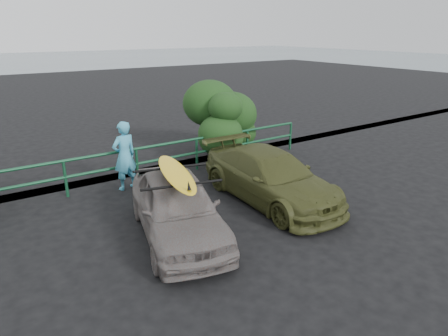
# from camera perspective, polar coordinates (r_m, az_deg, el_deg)

# --- Properties ---
(ground) EXTENTS (80.00, 80.00, 0.00)m
(ground) POSITION_cam_1_polar(r_m,az_deg,el_deg) (7.56, -4.42, -14.91)
(ground) COLOR black
(guardrail) EXTENTS (14.00, 0.08, 1.04)m
(guardrail) POSITION_cam_1_polar(r_m,az_deg,el_deg) (11.54, -16.90, -0.46)
(guardrail) COLOR #14482B
(guardrail) RESTS_ON ground
(shrub_right) EXTENTS (3.20, 2.40, 2.47)m
(shrub_right) POSITION_cam_1_polar(r_m,az_deg,el_deg) (13.93, 2.14, 6.74)
(shrub_right) COLOR #1B3D16
(shrub_right) RESTS_ON ground
(sedan) EXTENTS (2.52, 4.23, 1.35)m
(sedan) POSITION_cam_1_polar(r_m,az_deg,el_deg) (8.55, -6.69, -5.55)
(sedan) COLOR slate
(sedan) RESTS_ON ground
(olive_vehicle) EXTENTS (1.92, 4.50, 1.29)m
(olive_vehicle) POSITION_cam_1_polar(r_m,az_deg,el_deg) (10.35, 6.63, -1.23)
(olive_vehicle) COLOR #42451E
(olive_vehicle) RESTS_ON ground
(man) EXTENTS (0.78, 0.59, 1.92)m
(man) POSITION_cam_1_polar(r_m,az_deg,el_deg) (11.26, -14.02, 1.70)
(man) COLOR #42A5C7
(man) RESTS_ON ground
(roof_rack) EXTENTS (1.86, 1.51, 0.05)m
(roof_rack) POSITION_cam_1_polar(r_m,az_deg,el_deg) (8.28, -6.88, -1.13)
(roof_rack) COLOR black
(roof_rack) RESTS_ON sedan
(surfboard) EXTENTS (1.14, 2.60, 0.08)m
(surfboard) POSITION_cam_1_polar(r_m,az_deg,el_deg) (8.26, -6.90, -0.71)
(surfboard) COLOR yellow
(surfboard) RESTS_ON roof_rack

